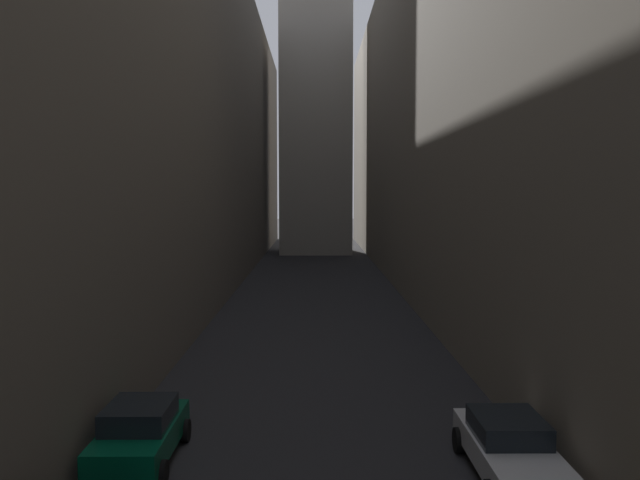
# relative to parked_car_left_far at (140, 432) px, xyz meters

# --- Properties ---
(ground_plane) EXTENTS (264.00, 264.00, 0.00)m
(ground_plane) POSITION_rel_parked_car_left_far_xyz_m (4.40, 24.34, -0.77)
(ground_plane) COLOR #232326
(building_block_left) EXTENTS (11.75, 108.00, 23.95)m
(building_block_left) POSITION_rel_parked_car_left_far_xyz_m (-6.98, 26.34, 11.21)
(building_block_left) COLOR #60594F
(building_block_left) RESTS_ON ground
(building_block_right) EXTENTS (13.98, 108.00, 24.61)m
(building_block_right) POSITION_rel_parked_car_left_far_xyz_m (16.89, 26.34, 11.54)
(building_block_right) COLOR #756B5B
(building_block_right) RESTS_ON ground
(parked_car_left_far) EXTENTS (1.87, 4.02, 1.49)m
(parked_car_left_far) POSITION_rel_parked_car_left_far_xyz_m (0.00, 0.00, 0.00)
(parked_car_left_far) COLOR #05472D
(parked_car_left_far) RESTS_ON ground
(parked_car_right_far) EXTENTS (1.91, 4.57, 1.42)m
(parked_car_right_far) POSITION_rel_parked_car_left_far_xyz_m (8.80, -0.94, -0.03)
(parked_car_right_far) COLOR silver
(parked_car_right_far) RESTS_ON ground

